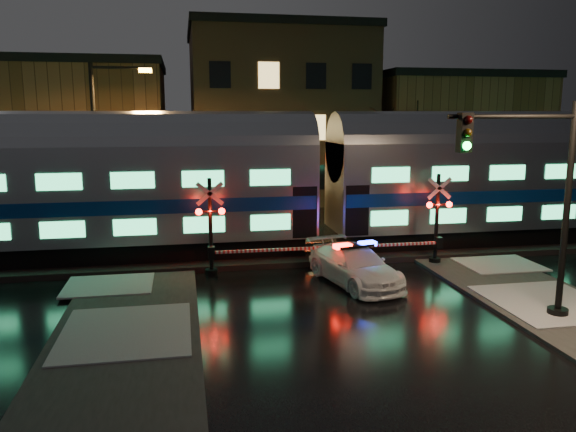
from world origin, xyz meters
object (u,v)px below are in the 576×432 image
Objects in this scene: crossing_signal_right at (429,229)px; crossing_signal_left at (221,237)px; traffic_light at (537,208)px; streetlight at (102,141)px; police_car at (355,265)px.

crossing_signal_left is (-8.30, 0.00, 0.01)m from crossing_signal_right.
streetlight is at bearing 149.77° from traffic_light.
crossing_signal_left is 0.63× the size of streetlight.
police_car is 6.60m from traffic_light.
streetlight reaches higher than traffic_light.
police_car is at bearing -153.70° from crossing_signal_right.
crossing_signal_left is (-4.67, 1.80, 0.85)m from police_car.
traffic_light is (8.60, -6.35, 1.87)m from crossing_signal_left.
traffic_light is 0.77× the size of streetlight.
streetlight is (-4.96, 6.70, 3.27)m from crossing_signal_left.
crossing_signal_left reaches higher than police_car.
traffic_light is at bearing -62.28° from police_car.
streetlight reaches higher than police_car.
police_car is at bearing -41.45° from streetlight.
crossing_signal_right is at bearing 13.18° from police_car.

